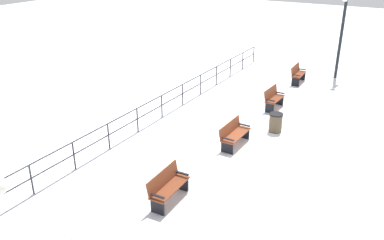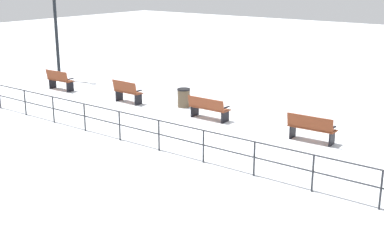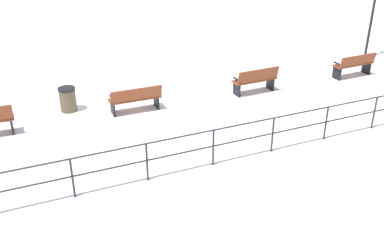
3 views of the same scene
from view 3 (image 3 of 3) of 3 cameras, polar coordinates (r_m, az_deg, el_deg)
ground_plane at (r=13.99m, az=-7.18°, el=1.03°), size 80.00×80.00×0.00m
bench_nearest at (r=17.67m, az=20.10°, el=6.71°), size 0.57×1.66×0.90m
bench_second at (r=15.26m, az=8.15°, el=5.11°), size 0.58×1.57×0.92m
bench_third at (r=13.81m, az=-7.29°, el=2.74°), size 0.59×1.61×0.87m
waterfront_railing at (r=10.49m, az=-1.42°, el=-3.64°), size 0.05×22.12×1.00m
trash_bin at (r=14.34m, az=-15.65°, el=2.57°), size 0.53×0.53×0.77m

